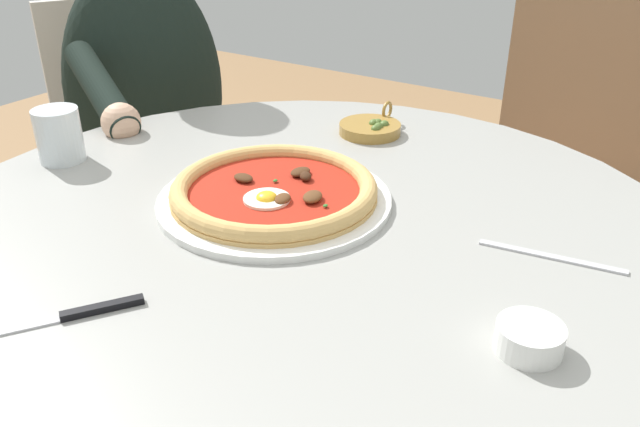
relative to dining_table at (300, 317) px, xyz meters
The scene contains 10 objects.
dining_table is the anchor object (origin of this frame).
pizza_on_plate 0.18m from the dining_table, 116.40° to the right, with size 0.33×0.33×0.04m.
water_glass 0.48m from the dining_table, 85.85° to the right, with size 0.07×0.07×0.09m.
steak_knife 0.34m from the dining_table, 14.95° to the right, with size 0.17×0.12×0.01m.
ramekin_capers 0.38m from the dining_table, 74.89° to the left, with size 0.07×0.07×0.03m.
olive_pan 0.39m from the dining_table, 166.48° to the right, with size 0.13×0.11×0.04m.
fork_utensil 0.35m from the dining_table, 107.34° to the left, with size 0.03×0.17×0.00m.
diner_person 0.76m from the dining_table, 118.16° to the right, with size 0.51×0.46×1.18m.
cafe_chair_diner 0.91m from the dining_table, 118.28° to the right, with size 0.55×0.55×0.90m.
cafe_chair_spare_near 0.93m from the dining_table, behind, with size 0.46×0.46×0.92m.
Camera 1 is at (0.61, 0.43, 1.16)m, focal length 36.27 mm.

